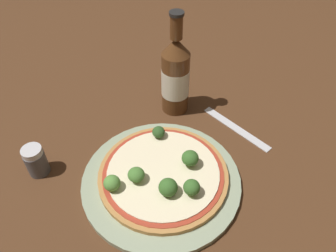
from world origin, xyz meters
TOP-DOWN VIEW (x-y plane):
  - ground_plane at (0.00, 0.00)m, footprint 3.00×3.00m
  - plate at (0.00, 0.00)m, footprint 0.30×0.30m
  - pizza at (0.01, 0.00)m, footprint 0.24×0.24m
  - broccoli_floret_0 at (0.05, -0.03)m, footprint 0.03×0.03m
  - broccoli_floret_1 at (-0.04, 0.03)m, footprint 0.03×0.03m
  - broccoli_floret_2 at (-0.01, -0.07)m, footprint 0.03×0.03m
  - broccoli_floret_3 at (-0.07, 0.05)m, footprint 0.03×0.03m
  - broccoli_floret_4 at (-0.03, -0.03)m, footprint 0.03×0.03m
  - broccoli_floret_5 at (0.08, 0.06)m, footprint 0.03×0.03m
  - beer_bottle at (0.19, 0.10)m, footprint 0.06×0.06m
  - pepper_shaker at (-0.11, 0.21)m, footprint 0.04×0.04m
  - fork at (0.21, -0.05)m, footprint 0.06×0.17m

SIDE VIEW (x-z plane):
  - ground_plane at x=0.00m, z-range 0.00..0.00m
  - fork at x=0.21m, z-range 0.00..0.00m
  - plate at x=0.00m, z-range 0.00..0.01m
  - pizza at x=0.01m, z-range 0.01..0.03m
  - pepper_shaker at x=-0.11m, z-range 0.00..0.06m
  - broccoli_floret_5 at x=0.08m, z-range 0.03..0.05m
  - broccoli_floret_3 at x=-0.07m, z-range 0.03..0.05m
  - broccoli_floret_1 at x=-0.04m, z-range 0.03..0.06m
  - broccoli_floret_4 at x=-0.03m, z-range 0.03..0.06m
  - broccoli_floret_2 at x=-0.01m, z-range 0.03..0.06m
  - broccoli_floret_0 at x=0.05m, z-range 0.03..0.06m
  - beer_bottle at x=0.19m, z-range -0.03..0.21m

